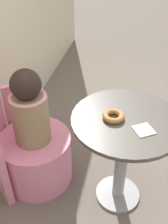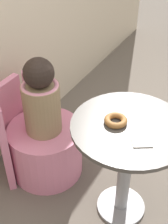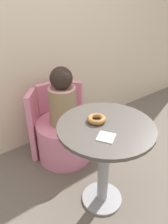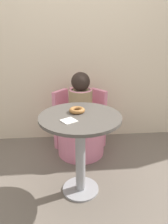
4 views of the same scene
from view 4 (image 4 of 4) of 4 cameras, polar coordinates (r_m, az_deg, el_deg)
ground_plane at (r=2.07m, az=-1.37°, el=-20.46°), size 12.00×12.00×0.00m
back_wall at (r=2.68m, az=-3.27°, el=17.49°), size 6.00×0.06×2.40m
round_table at (r=1.80m, az=-0.98°, el=-6.47°), size 0.66×0.66×0.73m
tub_chair at (r=2.52m, az=-0.81°, el=-6.51°), size 0.53×0.53×0.40m
booth_backrest at (r=2.66m, az=-1.19°, el=-1.38°), size 0.63×0.23×0.70m
child_figure at (r=2.34m, az=-0.87°, el=3.37°), size 0.25×0.25×0.55m
donut at (r=1.78m, az=-2.00°, el=0.47°), size 0.13×0.13×0.03m
paper_napkin at (r=1.62m, az=-3.98°, el=-2.30°), size 0.14×0.14×0.01m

